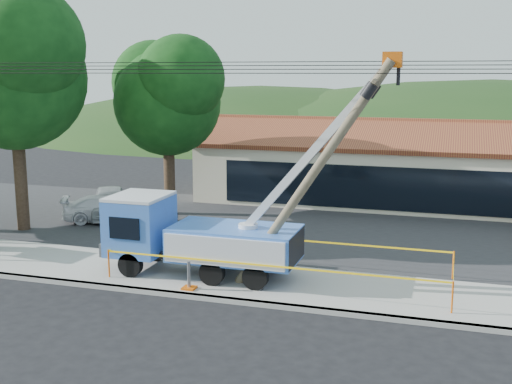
{
  "coord_description": "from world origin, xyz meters",
  "views": [
    {
      "loc": [
        6.58,
        -16.04,
        7.19
      ],
      "look_at": [
        0.04,
        5.0,
        3.04
      ],
      "focal_mm": 45.0,
      "sensor_mm": 36.0,
      "label": 1
    }
  ],
  "objects_px": {
    "leaning_pole": "(318,166)",
    "car_silver": "(111,219)",
    "car_white": "(109,223)",
    "utility_truck": "(197,234)"
  },
  "relations": [
    {
      "from": "leaning_pole",
      "to": "car_silver",
      "type": "relative_size",
      "value": 1.72
    },
    {
      "from": "car_white",
      "to": "utility_truck",
      "type": "bearing_deg",
      "value": -157.58
    },
    {
      "from": "utility_truck",
      "to": "leaning_pole",
      "type": "distance_m",
      "value": 5.11
    },
    {
      "from": "car_white",
      "to": "car_silver",
      "type": "bearing_deg",
      "value": -1.28
    },
    {
      "from": "utility_truck",
      "to": "car_silver",
      "type": "distance_m",
      "value": 10.71
    },
    {
      "from": "car_silver",
      "to": "car_white",
      "type": "relative_size",
      "value": 1.03
    },
    {
      "from": "utility_truck",
      "to": "car_white",
      "type": "bearing_deg",
      "value": 138.55
    },
    {
      "from": "car_silver",
      "to": "utility_truck",
      "type": "bearing_deg",
      "value": -72.54
    },
    {
      "from": "leaning_pole",
      "to": "car_white",
      "type": "height_order",
      "value": "leaning_pole"
    },
    {
      "from": "leaning_pole",
      "to": "car_silver",
      "type": "distance_m",
      "value": 14.91
    }
  ]
}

